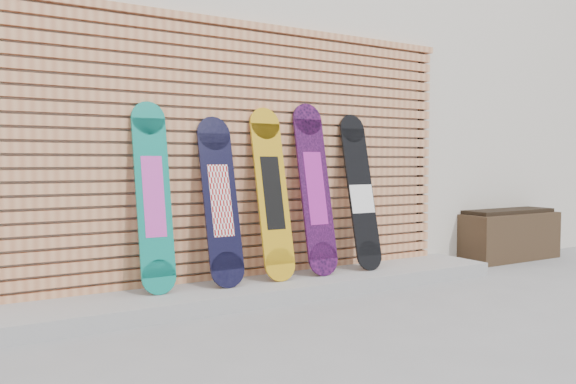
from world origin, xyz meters
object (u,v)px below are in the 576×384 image
Objects in this scene: snowboard_4 at (361,192)px; snowboard_2 at (272,193)px; planter_box at (505,234)px; snowboard_1 at (220,201)px; snowboard_3 at (315,188)px; snowboard_0 at (153,197)px.

snowboard_2 is at bearing 179.62° from snowboard_4.
snowboard_1 is at bearing -178.56° from planter_box.
snowboard_3 is at bearing 179.14° from snowboard_4.
snowboard_0 reaches higher than snowboard_4.
planter_box is at bearing 1.88° from snowboard_3.
snowboard_3 reaches higher than planter_box.
planter_box is 0.87× the size of snowboard_2.
snowboard_4 is at bearing -0.20° from snowboard_1.
snowboard_0 is 1.00× the size of snowboard_2.
snowboard_1 is 0.48m from snowboard_2.
snowboard_2 reaches higher than planter_box.
snowboard_0 is 1.95m from snowboard_4.
snowboard_0 is (-4.11, -0.06, 0.56)m from planter_box.
planter_box is 0.84× the size of snowboard_3.
snowboard_4 is (-2.16, -0.09, 0.54)m from planter_box.
planter_box is 3.15m from snowboard_2.
snowboard_0 is at bearing 178.45° from snowboard_2.
snowboard_4 reaches higher than planter_box.
snowboard_3 is 0.50m from snowboard_4.
snowboard_0 is at bearing 178.96° from snowboard_3.
snowboard_2 is 1.01× the size of snowboard_4.
snowboard_2 is (-3.10, -0.09, 0.56)m from planter_box.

